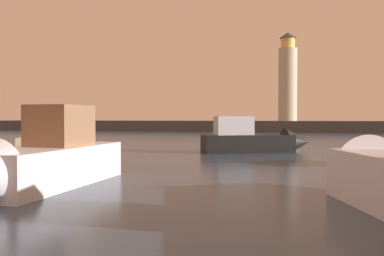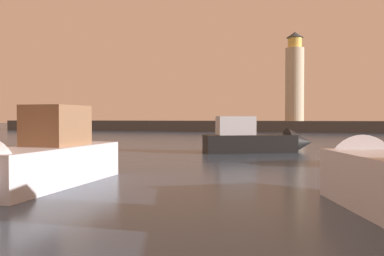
# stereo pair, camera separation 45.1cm
# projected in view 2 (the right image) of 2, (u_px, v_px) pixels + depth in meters

# --- Properties ---
(ground_plane) EXTENTS (220.00, 220.00, 0.00)m
(ground_plane) POSITION_uv_depth(u_px,v_px,m) (259.00, 145.00, 32.53)
(ground_plane) COLOR #2D3D51
(breakwater) EXTENTS (86.64, 5.69, 1.57)m
(breakwater) POSITION_uv_depth(u_px,v_px,m) (281.00, 126.00, 61.41)
(breakwater) COLOR #423F3D
(breakwater) RESTS_ON ground_plane
(lighthouse) EXTENTS (2.60, 2.60, 12.54)m
(lighthouse) POSITION_uv_depth(u_px,v_px,m) (295.00, 79.00, 60.77)
(lighthouse) COLOR beige
(lighthouse) RESTS_ON breakwater
(motorboat_0) EXTENTS (6.72, 4.27, 2.41)m
(motorboat_0) POSITION_uv_depth(u_px,v_px,m) (261.00, 140.00, 25.53)
(motorboat_0) COLOR black
(motorboat_0) RESTS_ON ground_plane
(motorboat_3) EXTENTS (4.75, 7.87, 2.70)m
(motorboat_3) POSITION_uv_depth(u_px,v_px,m) (53.00, 140.00, 25.43)
(motorboat_3) COLOR beige
(motorboat_3) RESTS_ON ground_plane
(motorboat_4) EXTENTS (2.04, 7.24, 2.74)m
(motorboat_4) POSITION_uv_depth(u_px,v_px,m) (29.00, 162.00, 12.27)
(motorboat_4) COLOR silver
(motorboat_4) RESTS_ON ground_plane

